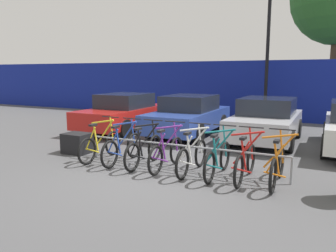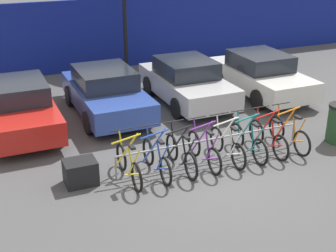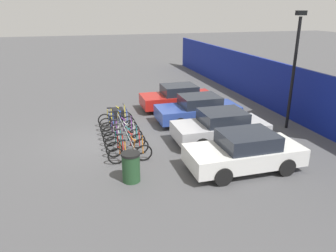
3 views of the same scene
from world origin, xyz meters
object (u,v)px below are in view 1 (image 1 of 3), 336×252
Objects in this scene: bicycle_red at (245,162)px; car_blue at (189,116)px; bicycle_black at (144,150)px; bicycle_teal at (218,159)px; bicycle_white at (192,156)px; cargo_crate at (77,143)px; bike_rack at (180,148)px; bicycle_purple at (167,153)px; car_red at (124,112)px; car_silver at (266,120)px; lamp_post at (267,52)px; bicycle_yellow at (101,145)px; bicycle_orange at (277,166)px; bicycle_blue at (123,148)px.

car_blue is at bearing 126.64° from bicycle_red.
bicycle_teal is at bearing -2.05° from bicycle_black.
bicycle_white is 3.52m from cargo_crate.
bicycle_black is at bearing -170.31° from bike_rack.
bicycle_purple and bicycle_teal have the same top height.
bicycle_black is at bearing -6.64° from cargo_crate.
car_red is at bearing 136.30° from bicycle_white.
car_silver is 0.74× the size of lamp_post.
bicycle_yellow is 2.49m from bicycle_white.
bicycle_yellow and bicycle_purple have the same top height.
bicycle_black is 1.00× the size of bicycle_orange.
bicycle_yellow and bicycle_orange have the same top height.
bicycle_white is (1.83, 0.00, 0.00)m from bicycle_blue.
bicycle_black is at bearing 176.42° from bicycle_orange.
bicycle_white is (2.49, 0.00, 0.00)m from bicycle_yellow.
bicycle_white is 5.80m from car_red.
bike_rack is at bearing -42.52° from car_red.
bicycle_white reaches higher than cargo_crate.
bicycle_red is at bearing -53.98° from car_blue.
bicycle_white is at bearing -1.71° from bicycle_blue.
bicycle_teal is (1.80, 0.00, 0.00)m from bicycle_black.
bicycle_blue is 1.00× the size of bicycle_teal.
bicycle_yellow is 0.42× the size of car_red.
bike_rack is 2.82× the size of bicycle_blue.
car_silver is 5.82m from cargo_crate.
bicycle_white is at bearing -41.29° from car_red.
bicycle_yellow is 4.28m from bicycle_orange.
bicycle_red is 2.44× the size of cargo_crate.
bicycle_white is 8.41m from lamp_post.
bicycle_black and bicycle_teal have the same top height.
car_blue is (-1.80, 4.09, 0.31)m from bicycle_white.
bicycle_blue is (0.66, 0.00, 0.00)m from bicycle_yellow.
bicycle_orange reaches higher than bike_rack.
car_red and car_silver have the same top height.
bicycle_teal is 0.42× the size of car_red.
bicycle_orange is 8.57m from lamp_post.
bike_rack is at bearing 175.02° from bicycle_red.
bicycle_orange is (2.14, -0.15, -0.12)m from bike_rack.
car_blue is (-3.60, 4.09, 0.31)m from bicycle_orange.
car_silver is at bearing 83.00° from bicycle_teal.
bicycle_purple is at bearing 176.42° from bicycle_orange.
bicycle_purple is at bearing -95.36° from lamp_post.
bicycle_white is at bearing -3.41° from bicycle_purple.
car_blue is 2.66m from car_silver.
car_silver reaches higher than bicycle_yellow.
bicycle_yellow is at bearing -108.13° from lamp_post.
bicycle_black is at bearing -50.64° from car_red.
cargo_crate is at bearing 171.32° from bicycle_black.
bike_rack is at bearing 172.45° from bicycle_orange.
car_blue is at bearing 127.79° from bicycle_orange.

